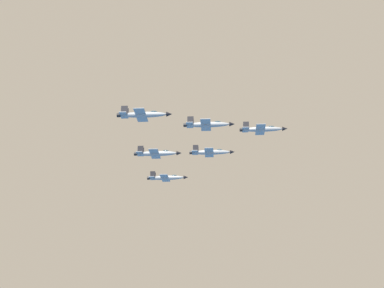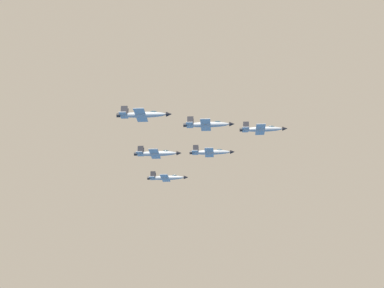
{
  "view_description": "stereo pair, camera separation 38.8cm",
  "coord_description": "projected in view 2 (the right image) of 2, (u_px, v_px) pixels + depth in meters",
  "views": [
    {
      "loc": [
        81.75,
        -126.7,
        25.96
      ],
      "look_at": [
        -32.09,
        -3.43,
        89.28
      ],
      "focal_mm": 50.42,
      "sensor_mm": 36.0,
      "label": 1
    },
    {
      "loc": [
        82.03,
        -126.43,
        25.96
      ],
      "look_at": [
        -32.09,
        -3.43,
        89.28
      ],
      "focal_mm": 50.42,
      "sensor_mm": 36.0,
      "label": 2
    }
  ],
  "objects": [
    {
      "name": "jet_right_outer",
      "position": [
        143.0,
        115.0,
        151.33
      ],
      "size": [
        13.27,
        11.74,
        3.3
      ],
      "rotation": [
        0.0,
        0.0,
        0.69
      ],
      "color": "#9EA3A8"
    },
    {
      "name": "jet_slot_rear",
      "position": [
        157.0,
        153.0,
        179.02
      ],
      "size": [
        13.53,
        11.89,
        3.35
      ],
      "rotation": [
        0.0,
        0.0,
        0.69
      ],
      "color": "#9EA3A8"
    },
    {
      "name": "jet_left_wingman",
      "position": [
        211.0,
        152.0,
        193.81
      ],
      "size": [
        13.83,
        12.28,
        3.44
      ],
      "rotation": [
        0.0,
        0.0,
        0.7
      ],
      "color": "#9EA3A8"
    },
    {
      "name": "jet_right_wingman",
      "position": [
        208.0,
        124.0,
        165.19
      ],
      "size": [
        13.42,
        11.81,
        3.33
      ],
      "rotation": [
        0.0,
        0.0,
        0.69
      ],
      "color": "#9EA3A8"
    },
    {
      "name": "jet_lead",
      "position": [
        262.0,
        129.0,
        179.52
      ],
      "size": [
        13.62,
        11.79,
        3.36
      ],
      "rotation": [
        0.0,
        0.0,
        0.68
      ],
      "color": "#9EA3A8"
    },
    {
      "name": "jet_left_outer",
      "position": [
        167.0,
        178.0,
        207.3
      ],
      "size": [
        13.63,
        11.59,
        3.34
      ],
      "rotation": [
        0.0,
        0.0,
        0.66
      ],
      "color": "#9EA3A8"
    }
  ]
}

